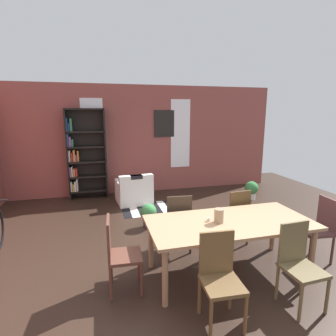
{
  "coord_description": "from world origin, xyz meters",
  "views": [
    {
      "loc": [
        -1.07,
        -3.26,
        2.17
      ],
      "look_at": [
        0.25,
        1.75,
        1.1
      ],
      "focal_mm": 28.65,
      "sensor_mm": 36.0,
      "label": 1
    }
  ],
  "objects": [
    {
      "name": "framed_picture",
      "position": [
        0.71,
        3.92,
        1.88
      ],
      "size": [
        0.56,
        0.03,
        0.72
      ],
      "primitive_type": "cube",
      "color": "black"
    },
    {
      "name": "dining_chair_near_right",
      "position": [
        1.06,
        -0.98,
        0.51
      ],
      "size": [
        0.42,
        0.42,
        0.95
      ],
      "color": "brown",
      "rests_on": "ground"
    },
    {
      "name": "dining_chair_far_left",
      "position": [
        0.08,
        0.5,
        0.51
      ],
      "size": [
        0.43,
        0.43,
        0.95
      ],
      "color": "#32271D",
      "rests_on": "ground"
    },
    {
      "name": "ground_plane",
      "position": [
        0.0,
        0.0,
        0.0
      ],
      "size": [
        10.24,
        10.24,
        0.0
      ],
      "primitive_type": "plane",
      "color": "#2E2018"
    },
    {
      "name": "window_pane_0",
      "position": [
        -1.18,
        3.93,
        1.59
      ],
      "size": [
        0.55,
        0.02,
        1.88
      ],
      "primitive_type": "cube",
      "color": "white"
    },
    {
      "name": "potted_plant_corner",
      "position": [
        2.65,
        2.54,
        0.26
      ],
      "size": [
        0.34,
        0.34,
        0.47
      ],
      "color": "silver",
      "rests_on": "ground"
    },
    {
      "name": "striped_rug",
      "position": [
        -0.01,
        2.51,
        0.0
      ],
      "size": [
        1.22,
        0.93,
        0.01
      ],
      "color": "black",
      "rests_on": "ground"
    },
    {
      "name": "window_pane_1",
      "position": [
        1.18,
        3.93,
        1.59
      ],
      "size": [
        0.55,
        0.02,
        1.88
      ],
      "primitive_type": "cube",
      "color": "white"
    },
    {
      "name": "potted_plant_by_shelf",
      "position": [
        -0.2,
        1.53,
        0.26
      ],
      "size": [
        0.31,
        0.31,
        0.47
      ],
      "color": "#333338",
      "rests_on": "ground"
    },
    {
      "name": "tealight_candle_0",
      "position": [
        0.3,
        -0.17,
        0.78
      ],
      "size": [
        0.04,
        0.04,
        0.05
      ],
      "primitive_type": "cylinder",
      "color": "silver",
      "rests_on": "dining_table"
    },
    {
      "name": "back_wall_brick",
      "position": [
        0.0,
        4.0,
        1.45
      ],
      "size": [
        7.74,
        0.12,
        2.89
      ],
      "primitive_type": "cube",
      "color": "brown",
      "rests_on": "ground"
    },
    {
      "name": "bookshelf_tall",
      "position": [
        -1.42,
        3.76,
        1.13
      ],
      "size": [
        0.96,
        0.29,
        2.28
      ],
      "color": "black",
      "rests_on": "ground"
    },
    {
      "name": "vase_on_table",
      "position": [
        0.41,
        -0.24,
        0.85
      ],
      "size": [
        0.13,
        0.13,
        0.19
      ],
      "primitive_type": "cylinder",
      "color": "#998466",
      "rests_on": "dining_table"
    },
    {
      "name": "dining_chair_near_left",
      "position": [
        0.09,
        -0.98,
        0.51
      ],
      "size": [
        0.42,
        0.42,
        0.95
      ],
      "color": "brown",
      "rests_on": "ground"
    },
    {
      "name": "dining_chair_head_left",
      "position": [
        -0.89,
        -0.24,
        0.51
      ],
      "size": [
        0.42,
        0.42,
        0.95
      ],
      "color": "#553126",
      "rests_on": "ground"
    },
    {
      "name": "dining_table",
      "position": [
        0.58,
        -0.24,
        0.69
      ],
      "size": [
        2.19,
        1.02,
        0.76
      ],
      "color": "#9D7756",
      "rests_on": "ground"
    },
    {
      "name": "dining_chair_head_right",
      "position": [
        2.04,
        -0.25,
        0.51
      ],
      "size": [
        0.44,
        0.44,
        0.95
      ],
      "color": "#513030",
      "rests_on": "ground"
    },
    {
      "name": "armchair_white",
      "position": [
        -0.27,
        3.04,
        0.28
      ],
      "size": [
        0.87,
        0.87,
        0.75
      ],
      "color": "white",
      "rests_on": "ground"
    },
    {
      "name": "dining_chair_far_right",
      "position": [
        1.07,
        0.5,
        0.51
      ],
      "size": [
        0.44,
        0.44,
        0.95
      ],
      "color": "#4D381E",
      "rests_on": "ground"
    }
  ]
}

